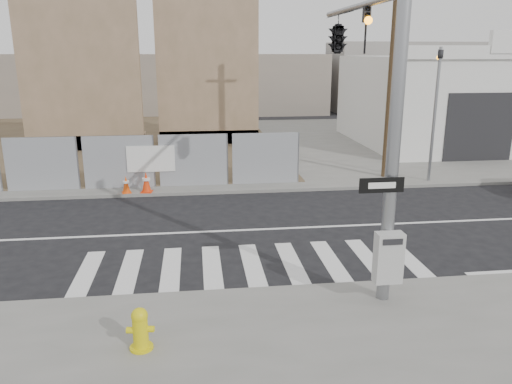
{
  "coord_description": "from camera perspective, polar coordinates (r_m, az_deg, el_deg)",
  "views": [
    {
      "loc": [
        -1.31,
        -13.93,
        5.09
      ],
      "look_at": [
        0.31,
        -0.81,
        1.4
      ],
      "focal_mm": 35.0,
      "sensor_mm": 36.0,
      "label": 1
    }
  ],
  "objects": [
    {
      "name": "ground",
      "position": [
        14.89,
        -1.56,
        -4.4
      ],
      "size": [
        100.0,
        100.0,
        0.0
      ],
      "primitive_type": "plane",
      "color": "black",
      "rests_on": "ground"
    },
    {
      "name": "concrete_wall_left",
      "position": [
        27.65,
        -19.28,
        11.21
      ],
      "size": [
        6.0,
        1.3,
        8.0
      ],
      "color": "#7B6449",
      "rests_on": "sidewalk_far"
    },
    {
      "name": "signal_pole",
      "position": [
        12.48,
        11.06,
        13.91
      ],
      "size": [
        0.96,
        5.87,
        7.0
      ],
      "color": "gray",
      "rests_on": "sidewalk_near"
    },
    {
      "name": "concrete_wall_right",
      "position": [
        28.07,
        -5.49,
        12.04
      ],
      "size": [
        5.5,
        1.3,
        8.0
      ],
      "color": "#7B6449",
      "rests_on": "sidewalk_far"
    },
    {
      "name": "traffic_cone_d",
      "position": [
        18.81,
        -12.43,
        1.09
      ],
      "size": [
        0.45,
        0.45,
        0.77
      ],
      "rotation": [
        0.0,
        0.0,
        -0.14
      ],
      "color": "red",
      "rests_on": "sidewalk_far"
    },
    {
      "name": "traffic_cone_c",
      "position": [
        18.91,
        -14.62,
        0.83
      ],
      "size": [
        0.39,
        0.39,
        0.64
      ],
      "rotation": [
        0.0,
        0.0,
        0.23
      ],
      "color": "#EA4B0C",
      "rests_on": "sidewalk_far"
    },
    {
      "name": "fire_hydrant",
      "position": [
        9.14,
        -13.08,
        -14.98
      ],
      "size": [
        0.49,
        0.47,
        0.78
      ],
      "rotation": [
        0.0,
        0.0,
        -0.16
      ],
      "color": "#D4C60B",
      "rests_on": "sidewalk_near"
    },
    {
      "name": "auto_shop",
      "position": [
        31.05,
        22.88,
        9.69
      ],
      "size": [
        12.0,
        10.2,
        5.95
      ],
      "color": "silver",
      "rests_on": "sidewalk_far"
    },
    {
      "name": "sidewalk_far",
      "position": [
        28.41,
        -4.3,
        5.36
      ],
      "size": [
        50.0,
        20.0,
        0.12
      ],
      "primitive_type": "cube",
      "color": "slate",
      "rests_on": "ground"
    },
    {
      "name": "far_signal_pole",
      "position": [
        20.8,
        19.92,
        10.26
      ],
      "size": [
        0.16,
        0.2,
        5.6
      ],
      "color": "gray",
      "rests_on": "sidewalk_far"
    },
    {
      "name": "utility_pole_right",
      "position": [
        20.94,
        15.43,
        15.38
      ],
      "size": [
        1.6,
        0.28,
        10.0
      ],
      "color": "#4D3B24",
      "rests_on": "sidewalk_far"
    }
  ]
}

